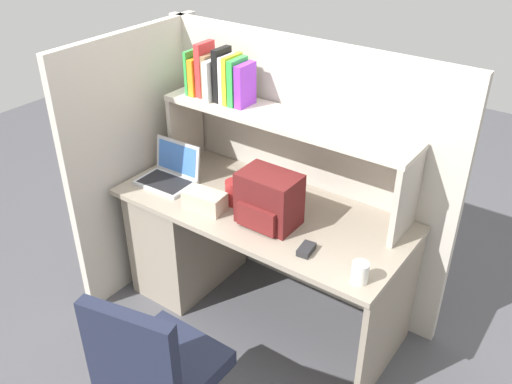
# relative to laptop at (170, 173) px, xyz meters

# --- Properties ---
(ground_plane) EXTENTS (8.00, 8.00, 0.00)m
(ground_plane) POSITION_rel_laptop_xyz_m (0.59, 0.07, -0.78)
(ground_plane) COLOR #4C4C51
(desk) EXTENTS (1.60, 0.70, 0.73)m
(desk) POSITION_rel_laptop_xyz_m (0.20, 0.07, -0.38)
(desk) COLOR gray
(desk) RESTS_ON ground_plane
(cubicle_partition_rear) EXTENTS (1.84, 0.05, 1.55)m
(cubicle_partition_rear) POSITION_rel_laptop_xyz_m (0.59, 0.45, -0.01)
(cubicle_partition_rear) COLOR #BCB5A8
(cubicle_partition_rear) RESTS_ON ground_plane
(cubicle_partition_left) EXTENTS (0.05, 1.06, 1.55)m
(cubicle_partition_left) POSITION_rel_laptop_xyz_m (-0.26, 0.02, -0.01)
(cubicle_partition_left) COLOR #BCB5A8
(cubicle_partition_left) RESTS_ON ground_plane
(overhead_hutch) EXTENTS (1.44, 0.28, 0.45)m
(overhead_hutch) POSITION_rel_laptop_xyz_m (0.59, 0.27, 0.30)
(overhead_hutch) COLOR #B3A99C
(overhead_hutch) RESTS_ON desk
(reference_books_on_shelf) EXTENTS (0.39, 0.17, 0.30)m
(reference_books_on_shelf) POSITION_rel_laptop_xyz_m (0.16, 0.28, 0.53)
(reference_books_on_shelf) COLOR green
(reference_books_on_shelf) RESTS_ON overhead_hutch
(laptop) EXTENTS (0.32, 0.26, 0.22)m
(laptop) POSITION_rel_laptop_xyz_m (0.00, 0.00, 0.00)
(laptop) COLOR #B7BABF
(laptop) RESTS_ON desk
(backpack) EXTENTS (0.30, 0.22, 0.28)m
(backpack) POSITION_rel_laptop_xyz_m (0.70, -0.02, 0.08)
(backpack) COLOR #591919
(backpack) RESTS_ON desk
(computer_mouse) EXTENTS (0.07, 0.11, 0.03)m
(computer_mouse) POSITION_rel_laptop_xyz_m (0.99, -0.12, -0.03)
(computer_mouse) COLOR #262628
(computer_mouse) RESTS_ON desk
(paper_cup) EXTENTS (0.08, 0.08, 0.10)m
(paper_cup) POSITION_rel_laptop_xyz_m (1.28, -0.17, -0.00)
(paper_cup) COLOR white
(paper_cup) RESTS_ON desk
(tissue_box) EXTENTS (0.23, 0.14, 0.10)m
(tissue_box) POSITION_rel_laptop_xyz_m (0.35, -0.11, -0.00)
(tissue_box) COLOR #BFB299
(tissue_box) RESTS_ON desk
(snack_canister) EXTENTS (0.10, 0.10, 0.14)m
(snack_canister) POSITION_rel_laptop_xyz_m (0.44, 0.02, 0.02)
(snack_canister) COLOR maroon
(snack_canister) RESTS_ON desk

